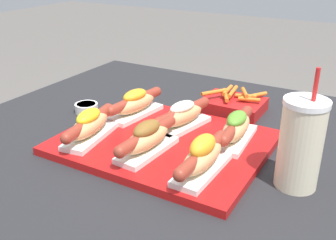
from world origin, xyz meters
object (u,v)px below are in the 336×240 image
hot_dog_1 (147,138)px  sauce_bowl (86,107)px  hot_dog_5 (236,128)px  hot_dog_4 (182,115)px  hot_dog_2 (202,156)px  hot_dog_3 (135,103)px  serving_tray (164,142)px  fries_basket (233,104)px  drink_cup (301,144)px  hot_dog_0 (89,125)px

hot_dog_1 → sauce_bowl: size_ratio=3.18×
hot_dog_1 → hot_dog_5: (0.14, 0.15, -0.00)m
hot_dog_1 → hot_dog_4: size_ratio=1.02×
hot_dog_2 → hot_dog_3: bearing=148.0°
hot_dog_5 → serving_tray: bearing=-153.8°
hot_dog_1 → sauce_bowl: (-0.29, 0.14, -0.04)m
fries_basket → hot_dog_1: bearing=-99.5°
sauce_bowl → hot_dog_1: bearing=-25.8°
hot_dog_5 → hot_dog_1: bearing=-134.7°
hot_dog_3 → hot_dog_5: 0.28m
hot_dog_4 → drink_cup: size_ratio=0.84×
hot_dog_0 → hot_dog_2: hot_dog_2 is taller
sauce_bowl → hot_dog_3: bearing=5.2°
hot_dog_1 → hot_dog_2: hot_dog_2 is taller
hot_dog_1 → fries_basket: 0.36m
serving_tray → hot_dog_0: size_ratio=2.28×
hot_dog_3 → sauce_bowl: size_ratio=3.17×
serving_tray → hot_dog_3: bearing=148.5°
hot_dog_0 → hot_dog_5: 0.33m
hot_dog_0 → serving_tray: bearing=29.2°
hot_dog_0 → drink_cup: drink_cup is taller
hot_dog_5 → sauce_bowl: hot_dog_5 is taller
hot_dog_1 → hot_dog_5: bearing=45.3°
hot_dog_2 → hot_dog_4: (-0.13, 0.16, -0.00)m
hot_dog_3 → sauce_bowl: (-0.16, -0.01, -0.04)m
hot_dog_2 → drink_cup: 0.18m
hot_dog_2 → sauce_bowl: (-0.43, 0.16, -0.04)m
hot_dog_4 → hot_dog_3: bearing=177.2°
hot_dog_0 → sauce_bowl: bearing=133.3°
hot_dog_3 → drink_cup: (0.44, -0.10, 0.04)m
hot_dog_1 → fries_basket: (0.06, 0.35, -0.03)m
hot_dog_4 → hot_dog_0: bearing=-134.6°
sauce_bowl → hot_dog_2: bearing=-20.0°
hot_dog_3 → fries_basket: hot_dog_3 is taller
hot_dog_0 → hot_dog_5: (0.29, 0.15, -0.00)m
hot_dog_3 → serving_tray: bearing=-31.5°
hot_dog_2 → sauce_bowl: hot_dog_2 is taller
hot_dog_1 → hot_dog_3: 0.21m
hot_dog_4 → hot_dog_5: (0.14, -0.00, 0.00)m
hot_dog_5 → hot_dog_4: bearing=178.7°
hot_dog_5 → drink_cup: size_ratio=0.85×
hot_dog_3 → drink_cup: 0.45m
hot_dog_1 → hot_dog_4: hot_dog_1 is taller
hot_dog_3 → hot_dog_5: size_ratio=0.99×
hot_dog_2 → sauce_bowl: 0.46m
fries_basket → hot_dog_2: bearing=-78.1°
hot_dog_5 → sauce_bowl: size_ratio=3.18×
hot_dog_0 → hot_dog_4: (0.16, 0.16, -0.00)m
serving_tray → hot_dog_2: size_ratio=2.26×
fries_basket → hot_dog_3: bearing=-134.9°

